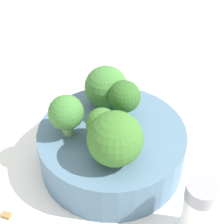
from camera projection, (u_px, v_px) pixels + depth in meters
ground_plane at (112, 162)px, 0.47m from camera, size 3.00×3.00×0.00m
bowl at (112, 147)px, 0.46m from camera, size 0.18×0.18×0.05m
broccoli_floret_0 at (115, 139)px, 0.39m from camera, size 0.06×0.06×0.06m
broccoli_floret_1 at (124, 98)px, 0.43m from camera, size 0.04×0.04×0.05m
broccoli_floret_2 at (66, 113)px, 0.42m from camera, size 0.04×0.04×0.05m
broccoli_floret_3 at (106, 88)px, 0.46m from camera, size 0.05×0.05×0.06m
broccoli_floret_4 at (102, 125)px, 0.41m from camera, size 0.04×0.04×0.05m
pepper_shaker at (197, 210)px, 0.37m from camera, size 0.03×0.03×0.08m
almond_crumb_0 at (6, 214)px, 0.41m from camera, size 0.01×0.01×0.01m
almond_crumb_2 at (139, 104)px, 0.55m from camera, size 0.01×0.01×0.01m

